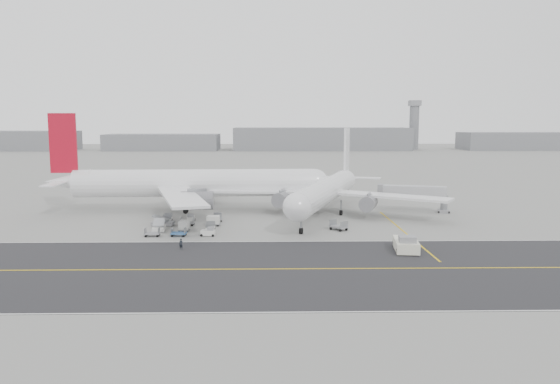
{
  "coord_description": "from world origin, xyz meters",
  "views": [
    {
      "loc": [
        7.21,
        -85.51,
        18.85
      ],
      "look_at": [
        9.07,
        12.0,
        5.94
      ],
      "focal_mm": 35.0,
      "sensor_mm": 36.0,
      "label": 1
    }
  ],
  "objects_px": {
    "control_tower": "(414,124)",
    "airliner_b": "(327,190)",
    "pushback_tug": "(406,244)",
    "ground_crew_a": "(181,244)",
    "airliner_a": "(189,183)",
    "jet_bridge": "(413,193)"
  },
  "relations": [
    {
      "from": "control_tower",
      "to": "jet_bridge",
      "type": "relative_size",
      "value": 2.12
    },
    {
      "from": "airliner_b",
      "to": "ground_crew_a",
      "type": "distance_m",
      "value": 38.38
    },
    {
      "from": "control_tower",
      "to": "airliner_b",
      "type": "bearing_deg",
      "value": -108.53
    },
    {
      "from": "control_tower",
      "to": "airliner_a",
      "type": "xyz_separation_m",
      "value": [
        -109.6,
        -237.71,
        -10.43
      ]
    },
    {
      "from": "control_tower",
      "to": "airliner_b",
      "type": "xyz_separation_m",
      "value": [
        -81.38,
        -242.87,
        -11.35
      ]
    },
    {
      "from": "control_tower",
      "to": "pushback_tug",
      "type": "xyz_separation_m",
      "value": [
        -73.08,
        -273.77,
        -15.23
      ]
    },
    {
      "from": "pushback_tug",
      "to": "airliner_b",
      "type": "bearing_deg",
      "value": 112.29
    },
    {
      "from": "control_tower",
      "to": "airliner_a",
      "type": "height_order",
      "value": "control_tower"
    },
    {
      "from": "pushback_tug",
      "to": "ground_crew_a",
      "type": "relative_size",
      "value": 5.42
    },
    {
      "from": "pushback_tug",
      "to": "jet_bridge",
      "type": "xyz_separation_m",
      "value": [
        9.97,
        34.38,
        2.83
      ]
    },
    {
      "from": "airliner_b",
      "to": "jet_bridge",
      "type": "bearing_deg",
      "value": 29.22
    },
    {
      "from": "pushback_tug",
      "to": "jet_bridge",
      "type": "relative_size",
      "value": 0.6
    },
    {
      "from": "airliner_a",
      "to": "pushback_tug",
      "type": "distance_m",
      "value": 51.54
    },
    {
      "from": "jet_bridge",
      "to": "pushback_tug",
      "type": "bearing_deg",
      "value": -90.87
    },
    {
      "from": "airliner_a",
      "to": "ground_crew_a",
      "type": "height_order",
      "value": "airliner_a"
    },
    {
      "from": "control_tower",
      "to": "pushback_tug",
      "type": "height_order",
      "value": "control_tower"
    },
    {
      "from": "airliner_a",
      "to": "ground_crew_a",
      "type": "distance_m",
      "value": 35.05
    },
    {
      "from": "jet_bridge",
      "to": "airliner_b",
      "type": "bearing_deg",
      "value": -153.94
    },
    {
      "from": "control_tower",
      "to": "airliner_a",
      "type": "distance_m",
      "value": 261.97
    },
    {
      "from": "jet_bridge",
      "to": "ground_crew_a",
      "type": "bearing_deg",
      "value": -127.16
    },
    {
      "from": "ground_crew_a",
      "to": "airliner_a",
      "type": "bearing_deg",
      "value": 108.12
    },
    {
      "from": "airliner_a",
      "to": "control_tower",
      "type": "bearing_deg",
      "value": -26.68
    }
  ]
}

